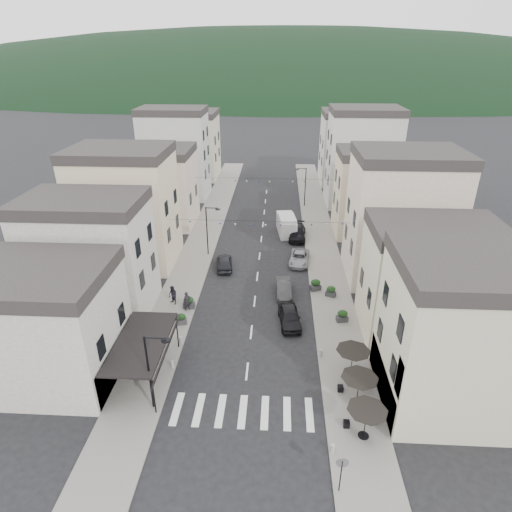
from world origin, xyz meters
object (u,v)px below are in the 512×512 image
Objects in this scene: delivery_van at (286,224)px; pedestrian_a at (187,301)px; parked_car_e at (224,262)px; parked_car_a at (290,316)px; parked_car_b at (284,288)px; parked_car_c at (299,258)px; pedestrian_b at (173,295)px; parked_car_d at (297,233)px.

delivery_van is 2.90× the size of pedestrian_a.
delivery_van is (6.97, 10.44, 0.52)m from parked_car_e.
parked_car_a is 5.07m from parked_car_b.
parked_car_e is (-6.56, 5.26, 0.04)m from parked_car_b.
parked_car_c is (1.29, 12.02, -0.12)m from parked_car_a.
pedestrian_b is at bearing 55.42° from parked_car_e.
parked_car_c is (1.80, 6.98, -0.04)m from parked_car_b.
delivery_van reaches higher than parked_car_a.
parked_car_c is 8.85m from delivery_van.
parked_car_d is (1.80, 14.08, 0.08)m from parked_car_b.
pedestrian_b is (-10.91, -18.27, -0.17)m from delivery_van.
pedestrian_a is (-2.37, -8.81, 0.34)m from parked_car_e.
parked_car_b is 2.16× the size of pedestrian_b.
parked_car_b is 8.41m from parked_car_e.
parked_car_d is at bearing 92.01° from pedestrian_b.
delivery_van is at bearing 31.82° from pedestrian_a.
parked_car_a is 1.04× the size of parked_car_e.
parked_car_d is (1.29, 19.13, 0.00)m from parked_car_a.
parked_car_d is 20.70m from pedestrian_b.
pedestrian_a is (-10.73, -17.63, 0.31)m from parked_car_d.
pedestrian_a is at bearing -161.23° from parked_car_b.
parked_car_c is 8.54m from parked_car_e.
parked_car_b is 0.75× the size of delivery_van.
parked_car_b is (-0.51, 5.04, -0.08)m from parked_car_a.
parked_car_b is 9.62m from pedestrian_a.
parked_car_b is at bearing -98.67° from delivery_van.
pedestrian_a is at bearing 67.09° from parked_car_e.
parked_car_a is at bearing -87.11° from parked_car_b.
parked_car_b is at bearing 133.44° from parked_car_e.
parked_car_a reaches higher than parked_car_c.
parked_car_e is 2.23× the size of pedestrian_a.
parked_car_b is 15.72m from delivery_van.
pedestrian_b reaches higher than parked_car_d.
parked_car_d reaches higher than parked_car_e.
parked_car_d reaches higher than parked_car_a.
parked_car_b is at bearing -10.63° from pedestrian_a.
parked_car_b is at bearing 88.96° from parked_car_a.
parked_car_e is 8.77m from pedestrian_b.
pedestrian_b is (-11.01, 2.48, 0.32)m from parked_car_a.
pedestrian_a is at bearing -123.06° from delivery_van.
parked_car_c is 7.10m from parked_car_d.
pedestrian_a is (-9.44, 1.50, 0.31)m from parked_car_a.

